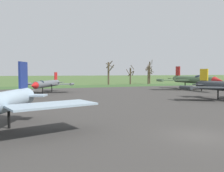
{
  "coord_description": "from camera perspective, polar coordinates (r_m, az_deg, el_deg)",
  "views": [
    {
      "loc": [
        -10.14,
        -11.94,
        4.04
      ],
      "look_at": [
        1.41,
        19.5,
        2.14
      ],
      "focal_mm": 37.98,
      "sensor_mm": 36.0,
      "label": 1
    }
  ],
  "objects": [
    {
      "name": "asphalt_apron",
      "position": [
        32.18,
        -1.66,
        -3.91
      ],
      "size": [
        77.9,
        61.13,
        0.05
      ],
      "primitive_type": "cube",
      "color": "#383533",
      "rests_on": "ground"
    },
    {
      "name": "ground_plane",
      "position": [
        16.17,
        19.91,
        -11.41
      ],
      "size": [
        600.0,
        600.0,
        0.0
      ],
      "primitive_type": "plane",
      "color": "#425B2D"
    },
    {
      "name": "jet_fighter_rear_center",
      "position": [
        47.73,
        -15.46,
        0.53
      ],
      "size": [
        9.51,
        12.69,
        4.11
      ],
      "color": "#565B60",
      "rests_on": "ground"
    },
    {
      "name": "bare_tree_left_of_center",
      "position": [
        78.95,
        -0.76,
        3.39
      ],
      "size": [
        3.1,
        3.11,
        8.04
      ],
      "color": "brown",
      "rests_on": "ground"
    },
    {
      "name": "info_placard_rear_right",
      "position": [
        50.53,
        24.06,
        -0.88
      ],
      "size": [
        0.53,
        0.39,
        1.03
      ],
      "color": "black",
      "rests_on": "ground"
    },
    {
      "name": "jet_fighter_rear_right",
      "position": [
        56.89,
        19.15,
        1.5
      ],
      "size": [
        15.37,
        18.0,
        5.61
      ],
      "color": "#4C6B47",
      "rests_on": "ground"
    },
    {
      "name": "info_placard_rear_center",
      "position": [
        41.24,
        -18.72,
        -1.55
      ],
      "size": [
        0.57,
        0.27,
        1.13
      ],
      "color": "black",
      "rests_on": "ground"
    },
    {
      "name": "bare_tree_far_right",
      "position": [
        87.28,
        9.05,
        3.43
      ],
      "size": [
        2.75,
        2.8,
        8.7
      ],
      "color": "brown",
      "rests_on": "ground"
    },
    {
      "name": "bare_tree_right_of_center",
      "position": [
        83.84,
        8.82,
        2.87
      ],
      "size": [
        2.66,
        2.71,
        7.19
      ],
      "color": "brown",
      "rests_on": "ground"
    },
    {
      "name": "bare_tree_center",
      "position": [
        81.56,
        4.48,
        2.63
      ],
      "size": [
        2.62,
        2.66,
        6.65
      ],
      "color": "brown",
      "rests_on": "ground"
    },
    {
      "name": "grass_verge_strip",
      "position": [
        67.72,
        -11.53,
        -0.2
      ],
      "size": [
        137.9,
        12.0,
        0.06
      ],
      "primitive_type": "cube",
      "color": "#335227",
      "rests_on": "ground"
    }
  ]
}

